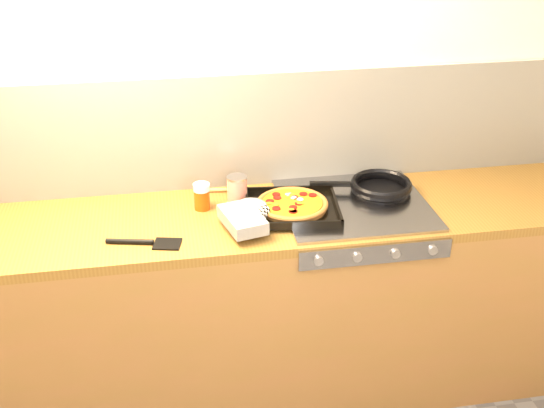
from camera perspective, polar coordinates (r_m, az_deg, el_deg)
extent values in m
plane|color=beige|center=(2.90, -3.07, 7.99)|extent=(3.20, 0.00, 3.20)
cube|color=silver|center=(2.92, -2.99, 6.06)|extent=(3.20, 0.02, 0.50)
cube|color=brown|center=(3.01, -1.96, -8.82)|extent=(3.20, 0.60, 0.86)
cube|color=brown|center=(2.77, -2.11, -1.26)|extent=(3.20, 0.60, 0.04)
cube|color=#95969A|center=(2.63, 8.63, -4.09)|extent=(0.60, 0.03, 0.08)
cylinder|color=#A5A5AA|center=(2.56, 3.91, -4.75)|extent=(0.04, 0.02, 0.04)
cylinder|color=#A5A5AA|center=(2.59, 7.15, -4.42)|extent=(0.04, 0.02, 0.04)
cylinder|color=#A5A5AA|center=(2.64, 10.28, -4.09)|extent=(0.04, 0.02, 0.04)
cylinder|color=#A5A5AA|center=(2.69, 13.30, -3.76)|extent=(0.04, 0.02, 0.04)
cube|color=#95969A|center=(2.85, 6.88, -0.07)|extent=(0.60, 0.56, 0.02)
cube|color=black|center=(2.76, 1.69, -0.42)|extent=(0.41, 0.36, 0.01)
cube|color=black|center=(2.90, 1.41, 1.29)|extent=(0.37, 0.05, 0.02)
cube|color=black|center=(2.62, 2.01, -1.70)|extent=(0.37, 0.05, 0.02)
cube|color=black|center=(2.78, 5.41, -0.02)|extent=(0.05, 0.32, 0.02)
cube|color=black|center=(2.75, -2.06, -0.24)|extent=(0.05, 0.32, 0.02)
cylinder|color=#A1602E|center=(2.76, 1.70, -0.14)|extent=(0.31, 0.31, 0.02)
torus|color=#A1602E|center=(2.75, 1.70, 0.03)|extent=(0.32, 0.32, 0.02)
cylinder|color=#BD7F17|center=(2.75, 1.70, 0.06)|extent=(0.27, 0.27, 0.01)
cylinder|color=maroon|center=(2.74, 2.25, 0.06)|extent=(0.04, 0.04, 0.00)
cylinder|color=maroon|center=(2.81, 0.35, 0.81)|extent=(0.04, 0.04, 0.00)
cylinder|color=maroon|center=(2.67, 1.75, -0.63)|extent=(0.04, 0.04, 0.00)
cylinder|color=maroon|center=(2.75, -0.18, 0.24)|extent=(0.04, 0.04, 0.00)
cylinder|color=maroon|center=(2.81, 2.64, 0.84)|extent=(0.04, 0.04, 0.00)
cylinder|color=maroon|center=(2.78, 1.88, 0.56)|extent=(0.04, 0.04, 0.00)
cylinder|color=maroon|center=(2.69, 0.36, -0.38)|extent=(0.04, 0.04, 0.00)
cylinder|color=maroon|center=(2.81, 3.42, 0.75)|extent=(0.04, 0.04, 0.00)
cylinder|color=maroon|center=(2.68, 1.78, -0.60)|extent=(0.04, 0.04, 0.00)
cylinder|color=maroon|center=(2.70, 1.78, -0.28)|extent=(0.04, 0.04, 0.00)
cylinder|color=maroon|center=(2.78, 0.44, 0.52)|extent=(0.04, 0.04, 0.00)
ellipsoid|color=#C37712|center=(2.73, 0.22, 0.02)|extent=(0.03, 0.02, 0.01)
ellipsoid|color=#C37712|center=(2.73, -0.23, 0.07)|extent=(0.03, 0.02, 0.01)
ellipsoid|color=#C37712|center=(2.79, 1.45, 0.61)|extent=(0.03, 0.02, 0.01)
ellipsoid|color=#C37712|center=(2.82, 1.31, 0.93)|extent=(0.03, 0.02, 0.01)
ellipsoid|color=#C37712|center=(2.69, 1.59, -0.46)|extent=(0.03, 0.02, 0.01)
ellipsoid|color=#C37712|center=(2.73, 2.39, 0.06)|extent=(0.03, 0.02, 0.01)
ellipsoid|color=#C37712|center=(2.75, 2.14, 0.20)|extent=(0.03, 0.02, 0.01)
ellipsoid|color=#C37712|center=(2.72, 0.31, -0.08)|extent=(0.03, 0.02, 0.01)
ellipsoid|color=#C37712|center=(2.81, 1.69, 0.81)|extent=(0.03, 0.02, 0.01)
ellipsoid|color=silver|center=(2.81, 1.38, 0.85)|extent=(0.03, 0.03, 0.01)
ellipsoid|color=silver|center=(2.78, 1.83, 0.53)|extent=(0.03, 0.03, 0.01)
ellipsoid|color=silver|center=(2.77, 2.37, 0.40)|extent=(0.03, 0.03, 0.01)
cube|color=black|center=(2.62, -2.49, -1.30)|extent=(0.18, 0.25, 0.05)
ellipsoid|color=black|center=(2.71, -1.76, -0.25)|extent=(0.14, 0.14, 0.05)
cylinder|color=black|center=(2.64, -1.00, -0.97)|extent=(0.09, 0.10, 0.05)
cylinder|color=black|center=(2.95, 9.08, 1.13)|extent=(0.28, 0.28, 0.01)
torus|color=black|center=(2.94, 9.11, 1.55)|extent=(0.31, 0.31, 0.03)
cube|color=black|center=(2.92, 5.03, 1.67)|extent=(0.19, 0.06, 0.02)
cylinder|color=#9C130C|center=(2.83, -2.94, 1.20)|extent=(0.10, 0.10, 0.11)
cylinder|color=#B2B2B7|center=(2.81, -2.97, 2.24)|extent=(0.10, 0.10, 0.01)
cylinder|color=#B2B2B7|center=(2.86, -2.91, 0.18)|extent=(0.10, 0.10, 0.01)
cylinder|color=#C5400B|center=(2.80, -5.88, 0.37)|extent=(0.08, 0.08, 0.08)
cylinder|color=silver|center=(2.78, -5.93, 1.41)|extent=(0.08, 0.08, 0.03)
cylinder|color=#AC7F49|center=(2.95, -2.77, 1.21)|extent=(0.26, 0.05, 0.02)
ellipsoid|color=#AC7F49|center=(2.95, -0.05, 1.24)|extent=(0.06, 0.05, 0.02)
cube|color=black|center=(2.58, -8.75, -3.31)|extent=(0.12, 0.11, 0.01)
cylinder|color=black|center=(2.61, -11.81, -3.09)|extent=(0.18, 0.06, 0.02)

